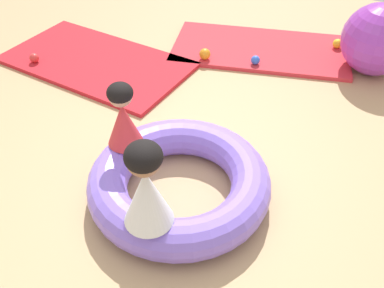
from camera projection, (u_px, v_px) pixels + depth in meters
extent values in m
plane|color=tan|center=(160.00, 194.00, 3.00)|extent=(8.00, 8.00, 0.00)
cube|color=red|center=(260.00, 49.00, 4.50)|extent=(1.91, 1.26, 0.04)
cube|color=red|center=(97.00, 62.00, 4.30)|extent=(1.88, 1.17, 0.04)
torus|color=#8466E0|center=(179.00, 182.00, 2.91)|extent=(1.20, 1.20, 0.26)
cone|color=red|center=(124.00, 124.00, 2.92)|extent=(0.30, 0.30, 0.31)
sphere|color=tan|center=(120.00, 95.00, 2.77)|extent=(0.16, 0.16, 0.16)
ellipsoid|color=black|center=(120.00, 93.00, 2.76)|extent=(0.17, 0.17, 0.13)
cone|color=white|center=(147.00, 196.00, 2.39)|extent=(0.30, 0.30, 0.37)
sphere|color=#936647|center=(144.00, 159.00, 2.21)|extent=(0.19, 0.19, 0.19)
ellipsoid|color=black|center=(143.00, 157.00, 2.20)|extent=(0.20, 0.20, 0.16)
sphere|color=red|center=(34.00, 58.00, 4.24)|extent=(0.09, 0.09, 0.09)
sphere|color=orange|center=(205.00, 54.00, 4.27)|extent=(0.11, 0.11, 0.11)
sphere|color=blue|center=(255.00, 60.00, 4.21)|extent=(0.09, 0.09, 0.09)
sphere|color=yellow|center=(337.00, 44.00, 4.45)|extent=(0.09, 0.09, 0.09)
sphere|color=purple|center=(378.00, 40.00, 4.01)|extent=(0.65, 0.65, 0.65)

